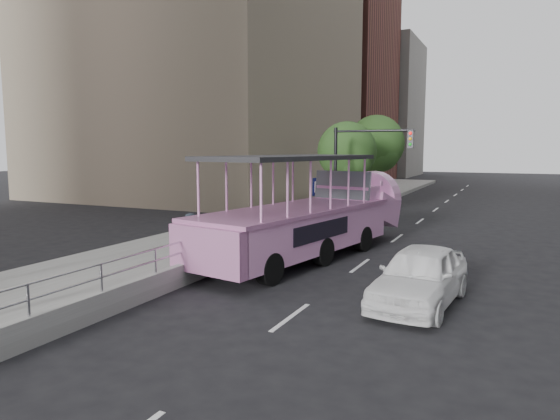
# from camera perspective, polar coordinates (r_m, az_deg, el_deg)

# --- Properties ---
(ground) EXTENTS (160.00, 160.00, 0.00)m
(ground) POSITION_cam_1_polar(r_m,az_deg,el_deg) (14.60, 0.85, -9.26)
(ground) COLOR black
(sidewalk) EXTENTS (5.50, 80.00, 0.30)m
(sidewalk) POSITION_cam_1_polar(r_m,az_deg,el_deg) (25.82, -1.56, -1.77)
(sidewalk) COLOR #A2A29D
(sidewalk) RESTS_ON ground
(kerb_wall) EXTENTS (0.24, 30.00, 0.36)m
(kerb_wall) POSITION_cam_1_polar(r_m,az_deg,el_deg) (17.62, -5.72, -4.85)
(kerb_wall) COLOR #AFAFA9
(kerb_wall) RESTS_ON sidewalk
(guardrail) EXTENTS (0.07, 22.00, 0.71)m
(guardrail) POSITION_cam_1_polar(r_m,az_deg,el_deg) (17.50, -5.75, -2.73)
(guardrail) COLOR silver
(guardrail) RESTS_ON kerb_wall
(duck_boat) EXTENTS (4.78, 11.91, 3.86)m
(duck_boat) POSITION_cam_1_polar(r_m,az_deg,el_deg) (19.22, 3.81, -0.96)
(duck_boat) COLOR black
(duck_boat) RESTS_ON ground
(car) EXTENTS (2.27, 4.73, 1.56)m
(car) POSITION_cam_1_polar(r_m,az_deg,el_deg) (13.72, 15.71, -7.23)
(car) COLOR white
(car) RESTS_ON ground
(pedestrian_far) EXTENTS (0.53, 0.80, 1.61)m
(pedestrian_far) POSITION_cam_1_polar(r_m,az_deg,el_deg) (17.47, -10.15, -2.95)
(pedestrian_far) COLOR #222A33
(pedestrian_far) RESTS_ON sidewalk
(parking_sign) EXTENTS (0.19, 0.59, 2.68)m
(parking_sign) POSITION_cam_1_polar(r_m,az_deg,el_deg) (24.52, 4.18, 1.38)
(parking_sign) COLOR black
(parking_sign) RESTS_ON ground
(traffic_signal) EXTENTS (4.20, 0.32, 5.20)m
(traffic_signal) POSITION_cam_1_polar(r_m,az_deg,el_deg) (26.35, 8.83, 5.64)
(traffic_signal) COLOR black
(traffic_signal) RESTS_ON ground
(street_tree_near) EXTENTS (3.52, 3.52, 5.72)m
(street_tree_near) POSITION_cam_1_polar(r_m,az_deg,el_deg) (30.09, 7.78, 6.43)
(street_tree_near) COLOR #332117
(street_tree_near) RESTS_ON ground
(street_tree_far) EXTENTS (3.97, 3.97, 6.45)m
(street_tree_far) POSITION_cam_1_polar(r_m,az_deg,el_deg) (35.81, 11.03, 7.23)
(street_tree_far) COLOR #332117
(street_tree_far) RESTS_ON ground
(midrise_brick) EXTENTS (18.00, 16.00, 26.00)m
(midrise_brick) POSITION_cam_1_polar(r_m,az_deg,el_deg) (65.86, 4.05, 14.77)
(midrise_brick) COLOR brown
(midrise_brick) RESTS_ON ground
(midrise_stone_b) EXTENTS (16.00, 14.00, 20.00)m
(midrise_stone_b) POSITION_cam_1_polar(r_m,az_deg,el_deg) (80.01, 9.65, 11.15)
(midrise_stone_b) COLOR slate
(midrise_stone_b) RESTS_ON ground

